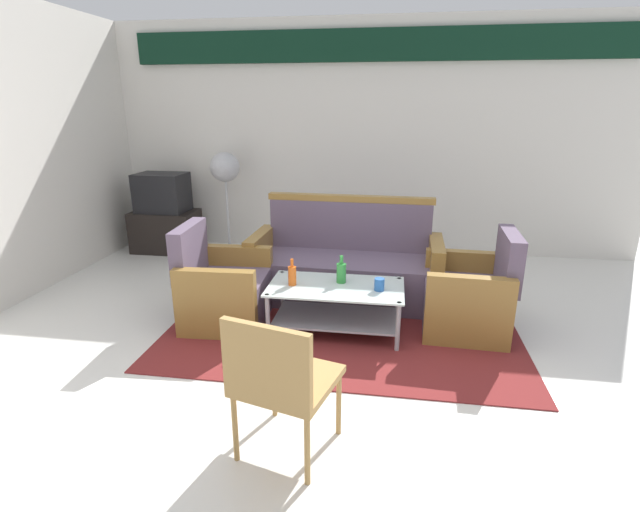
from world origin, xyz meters
name	(u,v)px	position (x,y,z in m)	size (l,w,h in m)	color
ground_plane	(341,369)	(0.00, 0.00, 0.00)	(14.00, 14.00, 0.00)	silver
wall_back	(370,133)	(0.00, 3.05, 1.48)	(6.52, 0.19, 2.80)	silver
rug	(343,324)	(-0.06, 0.71, 0.01)	(2.91, 2.02, 0.01)	maroon
couch	(346,267)	(-0.11, 1.33, 0.32)	(1.82, 0.79, 0.96)	#5B4C60
armchair_left	(223,290)	(-1.10, 0.64, 0.29)	(0.73, 0.79, 0.85)	#5B4C60
armchair_right	(469,298)	(0.98, 0.80, 0.29)	(0.73, 0.79, 0.85)	#5B4C60
coffee_table	(336,302)	(-0.11, 0.58, 0.27)	(1.10, 0.60, 0.40)	silver
bottle_orange	(292,275)	(-0.47, 0.55, 0.49)	(0.07, 0.07, 0.22)	#D85919
bottle_green	(341,272)	(-0.08, 0.67, 0.50)	(0.08, 0.08, 0.23)	#2D8C38
cup	(379,284)	(0.24, 0.54, 0.46)	(0.08, 0.08, 0.10)	#2659A5
tv_stand	(166,231)	(-2.56, 2.55, 0.26)	(0.80, 0.50, 0.52)	black
television	(162,192)	(-2.56, 2.55, 0.76)	(0.61, 0.46, 0.48)	black
pedestal_fan	(225,173)	(-1.73, 2.60, 1.01)	(0.36, 0.36, 1.27)	#2D2D33
wicker_chair	(280,377)	(-0.22, -0.94, 0.49)	(0.59, 0.59, 0.84)	#AD844C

